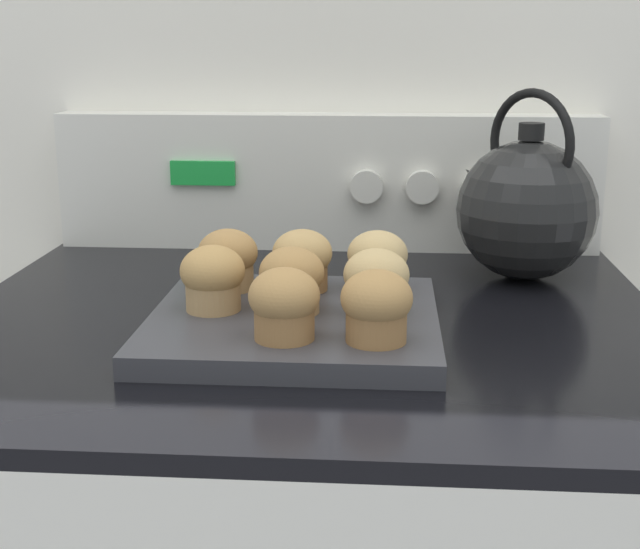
# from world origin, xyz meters

# --- Properties ---
(wall_back) EXTENTS (8.00, 0.05, 2.40)m
(wall_back) POSITION_xyz_m (0.00, 0.73, 1.20)
(wall_back) COLOR silver
(wall_back) RESTS_ON ground_plane
(control_panel) EXTENTS (0.74, 0.07, 0.18)m
(control_panel) POSITION_xyz_m (0.00, 0.67, 0.97)
(control_panel) COLOR silver
(control_panel) RESTS_ON stove_range
(muffin_pan) EXTENTS (0.28, 0.28, 0.02)m
(muffin_pan) POSITION_xyz_m (-0.01, 0.29, 0.89)
(muffin_pan) COLOR #38383D
(muffin_pan) RESTS_ON stove_range
(muffin_r0_c1) EXTENTS (0.06, 0.06, 0.07)m
(muffin_r0_c1) POSITION_xyz_m (-0.01, 0.21, 0.94)
(muffin_r0_c1) COLOR olive
(muffin_r0_c1) RESTS_ON muffin_pan
(muffin_r0_c2) EXTENTS (0.06, 0.06, 0.07)m
(muffin_r0_c2) POSITION_xyz_m (0.08, 0.21, 0.94)
(muffin_r0_c2) COLOR olive
(muffin_r0_c2) RESTS_ON muffin_pan
(muffin_r1_c0) EXTENTS (0.06, 0.06, 0.07)m
(muffin_r1_c0) POSITION_xyz_m (-0.09, 0.29, 0.94)
(muffin_r1_c0) COLOR tan
(muffin_r1_c0) RESTS_ON muffin_pan
(muffin_r1_c1) EXTENTS (0.06, 0.06, 0.07)m
(muffin_r1_c1) POSITION_xyz_m (-0.01, 0.29, 0.94)
(muffin_r1_c1) COLOR tan
(muffin_r1_c1) RESTS_ON muffin_pan
(muffin_r1_c2) EXTENTS (0.06, 0.06, 0.07)m
(muffin_r1_c2) POSITION_xyz_m (0.07, 0.29, 0.94)
(muffin_r1_c2) COLOR tan
(muffin_r1_c2) RESTS_ON muffin_pan
(muffin_r2_c0) EXTENTS (0.06, 0.06, 0.07)m
(muffin_r2_c0) POSITION_xyz_m (-0.09, 0.37, 0.94)
(muffin_r2_c0) COLOR tan
(muffin_r2_c0) RESTS_ON muffin_pan
(muffin_r2_c1) EXTENTS (0.06, 0.06, 0.07)m
(muffin_r2_c1) POSITION_xyz_m (-0.01, 0.37, 0.94)
(muffin_r2_c1) COLOR olive
(muffin_r2_c1) RESTS_ON muffin_pan
(muffin_r2_c2) EXTENTS (0.06, 0.06, 0.07)m
(muffin_r2_c2) POSITION_xyz_m (0.07, 0.37, 0.94)
(muffin_r2_c2) COLOR tan
(muffin_r2_c2) RESTS_ON muffin_pan
(tea_kettle) EXTENTS (0.17, 0.19, 0.23)m
(tea_kettle) POSITION_xyz_m (0.25, 0.52, 0.97)
(tea_kettle) COLOR black
(tea_kettle) RESTS_ON stove_range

